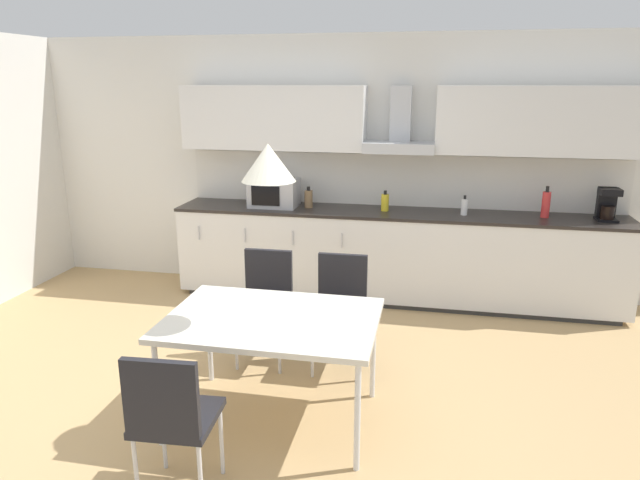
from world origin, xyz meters
The scene contains 16 objects.
ground_plane centered at (0.00, 0.00, -0.01)m, with size 9.37×7.42×0.02m, color tan.
wall_back centered at (0.00, 2.52, 1.30)m, with size 7.50×0.10×2.61m, color silver.
kitchen_counter centered at (0.71, 2.17, 0.46)m, with size 4.40×0.63×0.91m.
backsplash_tile centered at (0.71, 2.46, 1.18)m, with size 4.38×0.02×0.52m, color silver.
upper_wall_cabinets centered at (0.71, 2.31, 1.79)m, with size 4.38×0.40×0.63m.
microwave centered at (-0.53, 2.17, 1.05)m, with size 0.48×0.35×0.28m.
coffee_maker centered at (2.63, 2.20, 1.06)m, with size 0.18×0.19×0.30m.
bottle_white centered at (1.36, 2.16, 1.00)m, with size 0.06×0.06×0.19m.
bottle_yellow centered at (0.60, 2.19, 1.00)m, with size 0.08×0.08×0.20m.
bottle_red centered at (2.10, 2.20, 1.04)m, with size 0.08×0.08×0.30m.
bottle_brown centered at (-0.17, 2.19, 1.01)m, with size 0.08×0.08×0.21m.
dining_table centered at (0.11, -0.15, 0.68)m, with size 1.32×0.92×0.72m.
chair_far_left centered at (-0.19, 0.70, 0.53)m, with size 0.40×0.40×0.87m.
chair_near_left centered at (-0.18, -0.99, 0.53)m, with size 0.42×0.42×0.87m.
chair_far_right centered at (0.41, 0.70, 0.53)m, with size 0.40×0.40×0.87m.
pendant_lamp centered at (0.11, -0.15, 1.69)m, with size 0.32×0.32×0.22m, color silver.
Camera 1 is at (1.06, -3.33, 2.14)m, focal length 32.00 mm.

